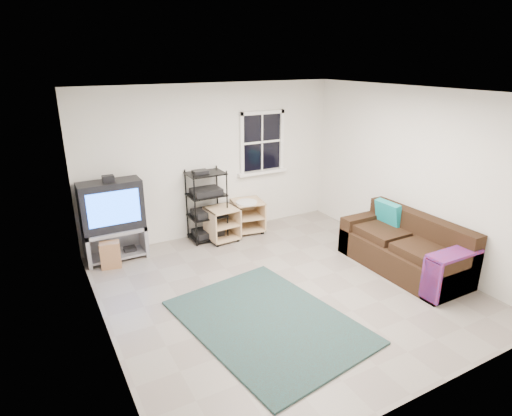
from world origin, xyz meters
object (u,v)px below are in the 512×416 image
av_rack (207,210)px  side_table_left (221,222)px  tv_unit (112,214)px  sofa (405,249)px  side_table_right (247,213)px

av_rack → side_table_left: size_ratio=2.11×
tv_unit → sofa: (3.68, -2.44, -0.43)m
av_rack → side_table_right: 0.79m
av_rack → side_table_right: size_ratio=2.02×
tv_unit → av_rack: (1.55, 0.01, -0.21)m
tv_unit → side_table_right: (2.31, -0.00, -0.40)m
av_rack → sofa: bearing=-49.0°
sofa → tv_unit: bearing=146.5°
av_rack → side_table_left: av_rack is taller
tv_unit → side_table_right: 2.35m
tv_unit → sofa: tv_unit is taller
tv_unit → side_table_left: bearing=-4.2°
tv_unit → side_table_right: tv_unit is taller
side_table_left → sofa: size_ratio=0.30×
av_rack → tv_unit: bearing=-179.7°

